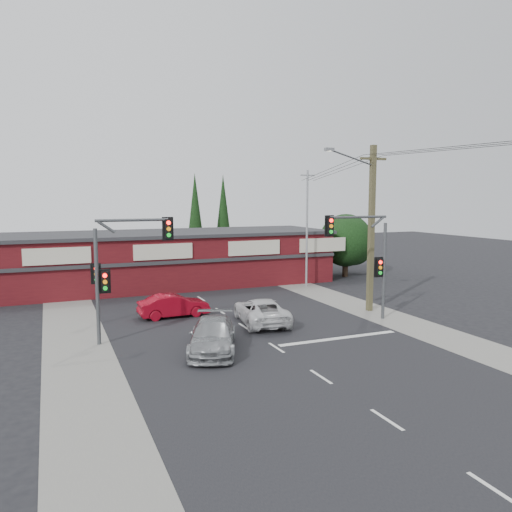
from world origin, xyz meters
name	(u,v)px	position (x,y,z in m)	size (l,w,h in m)	color
ground	(262,338)	(0.00, 0.00, 0.00)	(120.00, 120.00, 0.00)	black
road_strip	(228,316)	(0.00, 5.00, 0.01)	(14.00, 70.00, 0.01)	black
verge_left	(74,331)	(-8.50, 5.00, 0.01)	(3.00, 70.00, 0.02)	gray
verge_right	(351,304)	(8.50, 5.00, 0.01)	(3.00, 70.00, 0.02)	gray
stop_line	(339,338)	(3.50, -1.50, 0.01)	(6.50, 0.35, 0.01)	silver
white_suv	(261,311)	(1.16, 2.74, 0.70)	(2.31, 5.00, 1.39)	silver
silver_suv	(213,336)	(-2.85, -1.04, 0.72)	(2.02, 4.98, 1.44)	#929596
red_sedan	(174,305)	(-2.94, 6.09, 0.67)	(1.42, 4.07, 1.34)	maroon
lane_dashes	(276,348)	(0.00, -1.73, 0.02)	(0.12, 34.15, 0.01)	silver
shop_building	(165,258)	(-0.99, 16.99, 2.13)	(27.30, 8.40, 4.22)	#490E13
tree_cluster	(345,243)	(14.69, 15.44, 2.90)	(5.90, 5.10, 5.50)	#2D2116
conifer_near	(195,213)	(3.50, 24.00, 5.48)	(1.80, 1.80, 9.25)	#2D2116
conifer_far	(223,212)	(7.00, 26.00, 5.48)	(1.80, 1.80, 9.25)	#2D2116
traffic_mast_left	(120,261)	(-6.43, 2.00, 3.93)	(3.77, 0.27, 5.97)	#47494C
traffic_mast_right	(368,251)	(6.86, 1.00, 3.95)	(3.96, 0.27, 5.97)	#47494C
pedestal_signal	(96,281)	(-7.20, 6.01, 2.41)	(0.55, 0.27, 3.38)	#47494C
utility_pole	(370,223)	(8.36, 2.99, 5.40)	(4.38, 0.59, 10.00)	brown
steel_pole	(307,226)	(9.00, 12.00, 4.70)	(1.20, 0.16, 9.00)	gray
power_lines	(440,154)	(8.47, -2.47, 9.04)	(2.01, 29.00, 1.22)	black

